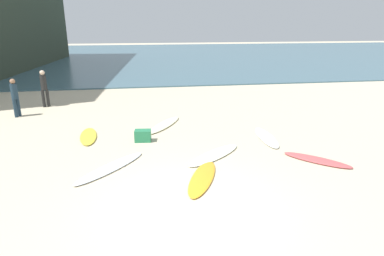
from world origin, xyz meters
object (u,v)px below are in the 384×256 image
beachgoer_near (44,87)px  beachgoer_mid (15,96)px  surfboard_5 (317,160)px  beach_cooler (143,136)px  surfboard_3 (164,125)px  surfboard_4 (88,136)px  surfboard_2 (214,155)px  surfboard_0 (202,178)px  surfboard_6 (266,137)px  surfboard_1 (111,167)px

beachgoer_near → beachgoer_mid: 1.81m
surfboard_5 → beach_cooler: beach_cooler is taller
surfboard_3 → beachgoer_near: size_ratio=1.40×
surfboard_4 → surfboard_2: bearing=143.5°
surfboard_4 → beachgoer_near: size_ratio=1.10×
surfboard_0 → surfboard_5: same height
surfboard_0 → surfboard_4: surfboard_4 is taller
surfboard_2 → beach_cooler: beach_cooler is taller
surfboard_2 → surfboard_6: same height
beachgoer_mid → beach_cooler: size_ratio=3.01×
surfboard_0 → surfboard_2: 1.61m
surfboard_5 → surfboard_6: surfboard_6 is taller
surfboard_1 → surfboard_4: size_ratio=1.32×
beach_cooler → surfboard_4: bearing=159.5°
surfboard_4 → surfboard_6: 6.34m
surfboard_2 → beachgoer_mid: 9.40m
surfboard_0 → surfboard_2: (0.65, 1.47, 0.00)m
surfboard_6 → beachgoer_mid: beachgoer_mid is taller
surfboard_3 → beachgoer_mid: bearing=10.2°
surfboard_0 → beachgoer_near: (-6.07, 8.73, 0.95)m
beach_cooler → surfboard_6: bearing=-4.7°
surfboard_0 → beach_cooler: (-1.50, 3.13, 0.16)m
surfboard_4 → beachgoer_near: (-2.64, 4.88, 0.95)m
surfboard_1 → surfboard_6: same height
surfboard_5 → beachgoer_mid: (-10.41, 6.46, 0.88)m
surfboard_5 → beach_cooler: (-5.07, 2.50, 0.16)m
surfboard_0 → surfboard_6: size_ratio=1.00×
surfboard_2 → surfboard_4: size_ratio=1.19×
surfboard_0 → beachgoer_mid: (-6.84, 7.10, 0.88)m
surfboard_4 → surfboard_1: bearing=103.2°
surfboard_2 → surfboard_6: size_ratio=1.05×
surfboard_4 → beach_cooler: 2.06m
surfboard_2 → beach_cooler: bearing=-167.8°
surfboard_2 → surfboard_3: bearing=161.0°
beachgoer_near → beach_cooler: (4.57, -5.60, -0.79)m
beachgoer_mid → beach_cooler: bearing=-105.4°
surfboard_0 → surfboard_6: surfboard_6 is taller
surfboard_1 → surfboard_5: 6.01m
surfboard_1 → beach_cooler: 2.32m
surfboard_1 → surfboard_5: size_ratio=1.30×
surfboard_0 → surfboard_1: (-2.43, 1.01, 0.00)m
surfboard_5 → beachgoer_mid: 12.28m
surfboard_3 → surfboard_5: 5.93m
surfboard_2 → surfboard_5: size_ratio=1.17×
surfboard_4 → beachgoer_near: 5.63m
beachgoer_near → beachgoer_mid: bearing=47.1°
surfboard_3 → beachgoer_mid: size_ratio=1.50×
surfboard_2 → beachgoer_near: size_ratio=1.31×
surfboard_0 → surfboard_2: size_ratio=0.96×
surfboard_0 → surfboard_2: surfboard_2 is taller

